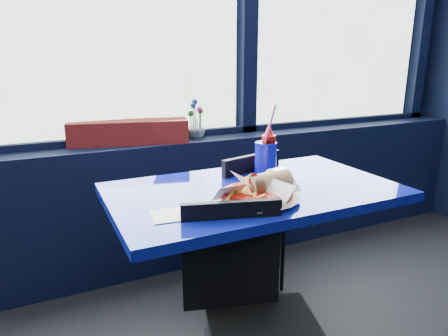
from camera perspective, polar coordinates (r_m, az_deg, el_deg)
window_sill at (r=2.48m, az=-12.09°, el=-5.67°), size 5.00×0.26×0.80m
near_table at (r=1.76m, az=4.20°, el=-8.46°), size 1.20×0.70×0.75m
chair_near_front at (r=1.45m, az=3.94°, el=-18.79°), size 0.45×0.45×0.81m
chair_near_back at (r=2.12m, az=3.12°, el=-6.77°), size 0.46×0.46×0.83m
planter_box at (r=2.37m, az=-13.42°, el=5.03°), size 0.69×0.31×0.13m
flower_vase at (r=2.47m, az=-3.98°, el=5.97°), size 0.11×0.12×0.24m
food_basket at (r=1.51m, az=5.01°, el=-3.50°), size 0.36×0.36×0.11m
ketchup_bottle at (r=1.88m, az=6.36°, el=2.41°), size 0.06×0.06×0.24m
soda_cup at (r=1.84m, az=5.96°, el=1.37°), size 0.10×0.10×0.34m
napkin at (r=1.41m, az=-7.66°, el=-6.69°), size 0.14×0.14×0.00m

